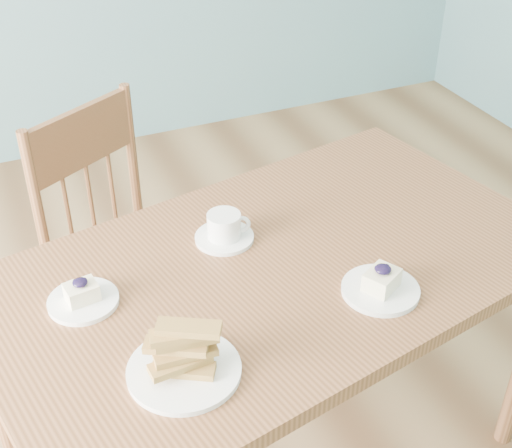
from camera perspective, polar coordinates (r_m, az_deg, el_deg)
name	(u,v)px	position (r m, az deg, el deg)	size (l,w,h in m)	color
room	(177,105)	(1.20, -6.31, 9.46)	(5.01, 5.01, 2.71)	#A0764A
dining_table	(275,287)	(1.82, 1.55, -5.08)	(1.57, 1.09, 0.77)	brown
dining_chair	(127,251)	(2.32, -10.30, -2.12)	(0.58, 0.58, 0.95)	brown
cheesecake_plate_near	(381,286)	(1.69, 9.96, -4.88)	(0.18, 0.18, 0.08)	white
cheesecake_plate_far	(83,297)	(1.69, -13.70, -5.71)	(0.16, 0.16, 0.07)	white
coffee_cup	(225,229)	(1.83, -2.52, -0.40)	(0.15, 0.15, 0.08)	white
biscotti_plate	(183,358)	(1.47, -5.86, -10.60)	(0.24, 0.24, 0.13)	white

